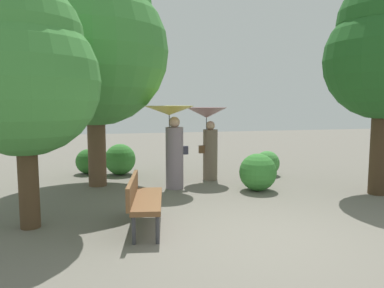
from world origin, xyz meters
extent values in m
plane|color=#6B665B|center=(0.00, 0.00, 0.00)|extent=(40.00, 40.00, 0.00)
cylinder|color=gray|center=(-0.55, 3.46, 0.73)|extent=(0.42, 0.42, 1.46)
sphere|color=tan|center=(-0.55, 3.46, 1.58)|extent=(0.26, 0.26, 0.26)
cylinder|color=#333338|center=(-0.68, 3.44, 1.35)|extent=(0.02, 0.02, 0.79)
cone|color=#D8C64C|center=(-0.68, 3.44, 1.86)|extent=(1.19, 1.19, 0.22)
cube|color=#333342|center=(-0.29, 3.50, 0.90)|extent=(0.14, 0.10, 0.20)
cylinder|color=#6B5B4C|center=(0.55, 4.18, 0.67)|extent=(0.38, 0.38, 1.34)
sphere|color=tan|center=(0.55, 4.18, 1.44)|extent=(0.24, 0.24, 0.24)
cylinder|color=#333338|center=(0.44, 4.16, 1.26)|extent=(0.02, 0.02, 0.77)
cone|color=gray|center=(0.44, 4.16, 1.78)|extent=(1.08, 1.08, 0.27)
cube|color=brown|center=(0.30, 4.14, 0.83)|extent=(0.14, 0.10, 0.20)
cylinder|color=#38383D|center=(-1.48, 0.10, 0.22)|extent=(0.06, 0.06, 0.44)
cylinder|color=#38383D|center=(-1.81, 0.16, 0.22)|extent=(0.06, 0.06, 0.44)
cylinder|color=#38383D|center=(-1.25, 1.42, 0.22)|extent=(0.06, 0.06, 0.44)
cylinder|color=#38383D|center=(-1.58, 1.48, 0.22)|extent=(0.06, 0.06, 0.44)
cube|color=brown|center=(-1.53, 0.79, 0.46)|extent=(0.69, 1.55, 0.08)
cube|color=brown|center=(-1.76, 0.83, 0.66)|extent=(0.32, 1.49, 0.35)
cylinder|color=brown|center=(-2.34, 4.19, 2.16)|extent=(0.43, 0.43, 4.33)
sphere|color=#428C3D|center=(-2.34, 4.19, 3.25)|extent=(3.54, 3.54, 3.54)
sphere|color=#428C3D|center=(-2.34, 4.19, 4.11)|extent=(2.83, 2.83, 2.83)
cylinder|color=#42301E|center=(3.74, 1.80, 1.96)|extent=(0.39, 0.39, 3.93)
sphere|color=#235B23|center=(3.74, 1.80, 2.94)|extent=(2.55, 2.55, 2.55)
cylinder|color=#4C3823|center=(-3.39, 1.30, 1.58)|extent=(0.32, 0.32, 3.16)
sphere|color=#428C3D|center=(-3.39, 1.30, 2.37)|extent=(2.38, 2.38, 2.38)
sphere|color=#428C3D|center=(-3.39, 1.30, 3.00)|extent=(1.90, 1.90, 1.90)
sphere|color=#428C3D|center=(2.29, 4.38, 0.35)|extent=(0.69, 0.69, 0.69)
sphere|color=#387F33|center=(-1.73, 5.49, 0.44)|extent=(0.88, 0.88, 0.88)
sphere|color=#387F33|center=(1.27, 2.75, 0.43)|extent=(0.87, 0.87, 0.87)
sphere|color=#2D6B28|center=(-2.61, 5.83, 0.36)|extent=(0.71, 0.71, 0.71)
camera|label=1|loc=(-2.22, -4.94, 2.01)|focal=34.06mm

